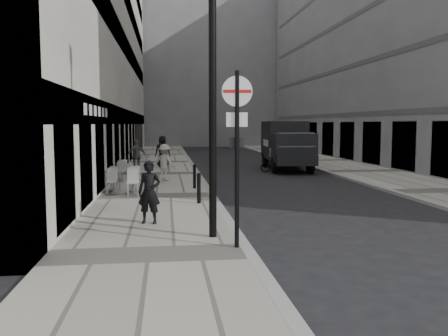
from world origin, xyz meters
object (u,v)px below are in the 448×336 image
at_px(walking_man, 149,192).
at_px(cyclist, 274,160).
at_px(panel_van, 286,142).
at_px(lamppost, 213,73).
at_px(sign_post, 237,135).

distance_m(walking_man, cyclist, 14.98).
height_order(panel_van, cyclist, panel_van).
xyz_separation_m(lamppost, cyclist, (4.91, 15.18, -3.10)).
bearing_deg(panel_van, cyclist, -124.37).
relative_size(lamppost, panel_van, 1.08).
xyz_separation_m(panel_van, cyclist, (-1.00, -1.26, -0.90)).
bearing_deg(lamppost, cyclist, 72.07).
distance_m(lamppost, cyclist, 16.26).
bearing_deg(cyclist, walking_man, -130.31).
xyz_separation_m(sign_post, panel_van, (5.51, 17.42, -0.85)).
distance_m(walking_man, panel_van, 16.57).
bearing_deg(lamppost, panel_van, 70.22).
height_order(sign_post, cyclist, sign_post).
height_order(walking_man, panel_van, panel_van).
distance_m(sign_post, lamppost, 1.71).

